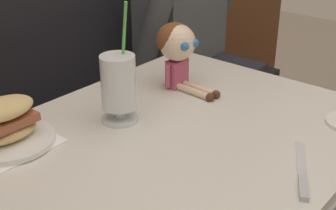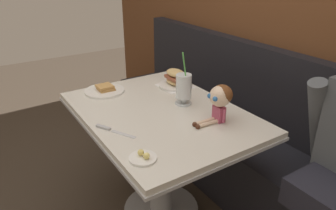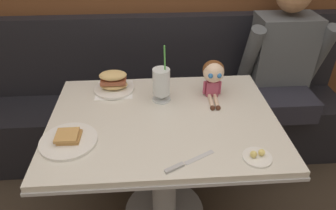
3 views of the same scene
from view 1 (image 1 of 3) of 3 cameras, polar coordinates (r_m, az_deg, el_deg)
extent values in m
cube|color=silver|center=(1.16, -0.18, -4.90)|extent=(1.10, 0.80, 0.03)
cube|color=#B7BABF|center=(1.17, -0.18, -5.87)|extent=(1.11, 0.81, 0.02)
cylinder|color=silver|center=(1.24, -5.81, -1.67)|extent=(0.10, 0.10, 0.01)
cylinder|color=silver|center=(1.23, -5.85, -0.84)|extent=(0.03, 0.03, 0.03)
cylinder|color=silver|center=(1.20, -6.02, 2.80)|extent=(0.09, 0.09, 0.14)
cylinder|color=#ADE0A8|center=(1.20, -6.00, 2.34)|extent=(0.08, 0.08, 0.12)
cylinder|color=#51B74C|center=(1.17, -5.40, 7.32)|extent=(0.01, 0.04, 0.22)
cube|color=white|center=(1.19, -18.69, -4.40)|extent=(0.20, 0.20, 0.00)
cylinder|color=white|center=(1.19, -18.74, -4.06)|extent=(0.22, 0.22, 0.01)
ellipsoid|color=tan|center=(1.18, -18.91, -3.03)|extent=(0.15, 0.10, 0.04)
cube|color=#995138|center=(1.17, -19.10, -1.82)|extent=(0.14, 0.09, 0.02)
ellipsoid|color=tan|center=(1.15, -19.33, -0.41)|extent=(0.15, 0.10, 0.04)
cube|color=silver|center=(1.12, 15.80, -6.20)|extent=(0.13, 0.08, 0.00)
cube|color=#B2B5BA|center=(1.01, 16.09, -9.56)|extent=(0.08, 0.06, 0.01)
cube|color=#B74C6B|center=(1.43, 1.09, 3.85)|extent=(0.07, 0.04, 0.08)
sphere|color=beige|center=(1.40, 1.12, 7.57)|extent=(0.11, 0.11, 0.11)
ellipsoid|color=brown|center=(1.40, 0.76, 7.99)|extent=(0.12, 0.11, 0.10)
sphere|color=#2D6BB2|center=(1.35, 2.04, 7.09)|extent=(0.03, 0.03, 0.03)
sphere|color=#2D6BB2|center=(1.38, 3.25, 7.50)|extent=(0.03, 0.03, 0.03)
cylinder|color=beige|center=(1.38, 3.15, 1.61)|extent=(0.03, 0.12, 0.02)
cylinder|color=beige|center=(1.40, 3.89, 1.94)|extent=(0.03, 0.12, 0.02)
sphere|color=#4C2819|center=(1.35, 5.10, 0.90)|extent=(0.03, 0.03, 0.03)
sphere|color=#4C2819|center=(1.37, 5.83, 1.25)|extent=(0.03, 0.03, 0.03)
cylinder|color=#B74C6B|center=(1.40, -0.03, 3.56)|extent=(0.02, 0.02, 0.07)
cylinder|color=#B74C6B|center=(1.46, 2.18, 4.44)|extent=(0.02, 0.02, 0.07)
cube|color=#4C5156|center=(2.10, 1.42, 9.81)|extent=(0.38, 0.24, 0.58)
cube|color=#23232D|center=(2.08, 5.24, 3.05)|extent=(0.34, 0.36, 0.14)
cylinder|color=#4C5156|center=(1.90, -1.78, 8.95)|extent=(0.09, 0.25, 0.48)
cylinder|color=#4C5156|center=(2.25, 6.19, 11.47)|extent=(0.09, 0.25, 0.48)
camera|label=2|loc=(2.14, 49.83, 22.79)|focal=33.96mm
camera|label=3|loc=(0.94, 87.50, 21.77)|focal=32.37mm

